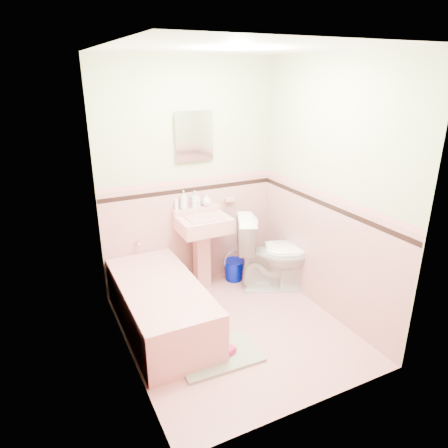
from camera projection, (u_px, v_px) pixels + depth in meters
name	position (u px, v px, depth m)	size (l,w,h in m)	color
floor	(235.00, 329.00, 3.93)	(2.20, 2.20, 0.00)	#DA938E
ceiling	(239.00, 48.00, 3.05)	(2.20, 2.20, 0.00)	white
wall_back	(190.00, 178.00, 4.41)	(2.50, 2.50, 0.00)	beige
wall_front	(318.00, 254.00, 2.56)	(2.50, 2.50, 0.00)	beige
wall_left	(120.00, 224.00, 3.07)	(2.50, 2.50, 0.00)	beige
wall_right	(329.00, 192.00, 3.90)	(2.50, 2.50, 0.00)	beige
wainscot_back	(192.00, 234.00, 4.63)	(2.00, 2.00, 0.00)	#DC9894
wainscot_front	(309.00, 339.00, 2.80)	(2.00, 2.00, 0.00)	#DC9894
wainscot_left	(129.00, 298.00, 3.31)	(2.20, 2.20, 0.00)	#DC9894
wainscot_right	(322.00, 253.00, 4.12)	(2.20, 2.20, 0.00)	#DC9894
accent_back	(190.00, 190.00, 4.44)	(2.00, 2.00, 0.00)	black
accent_front	(315.00, 271.00, 2.62)	(2.00, 2.00, 0.00)	black
accent_left	(124.00, 239.00, 3.13)	(2.20, 2.20, 0.00)	black
accent_right	(326.00, 205.00, 3.94)	(2.20, 2.20, 0.00)	black
cap_back	(190.00, 181.00, 4.41)	(2.00, 2.00, 0.00)	#DA8586
cap_front	(316.00, 257.00, 2.59)	(2.00, 2.00, 0.00)	#DA8586
cap_left	(123.00, 227.00, 3.09)	(2.20, 2.20, 0.00)	#DA8586
cap_right	(327.00, 195.00, 3.90)	(2.20, 2.20, 0.00)	#DA8586
bathtub	(161.00, 308.00, 3.86)	(0.70, 1.50, 0.45)	#D58C88
tub_faucet	(138.00, 242.00, 4.33)	(0.04, 0.04, 0.12)	silver
sink	(204.00, 254.00, 4.52)	(0.55, 0.48, 0.87)	#D58C88
sink_faucet	(198.00, 206.00, 4.45)	(0.02, 0.02, 0.10)	silver
medicine_cabinet	(194.00, 136.00, 4.25)	(0.37, 0.04, 0.46)	white
soap_dish	(230.00, 200.00, 4.68)	(0.11, 0.06, 0.04)	#D58C88
soap_bottle_left	(184.00, 200.00, 4.40)	(0.08, 0.08, 0.21)	#B2B2B2
soap_bottle_mid	(195.00, 199.00, 4.46)	(0.08, 0.09, 0.19)	#B2B2B2
soap_bottle_right	(207.00, 200.00, 4.52)	(0.11, 0.11, 0.14)	#B2B2B2
tube	(176.00, 205.00, 4.38)	(0.04, 0.04, 0.12)	white
toilet	(275.00, 253.00, 4.55)	(0.48, 0.84, 0.86)	white
bucket	(234.00, 270.00, 4.82)	(0.25, 0.25, 0.25)	#000DA3
bath_mat	(218.00, 355.00, 3.54)	(0.71, 0.47, 0.03)	gray
shoe	(228.00, 352.00, 3.51)	(0.15, 0.07, 0.06)	#BF1E59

